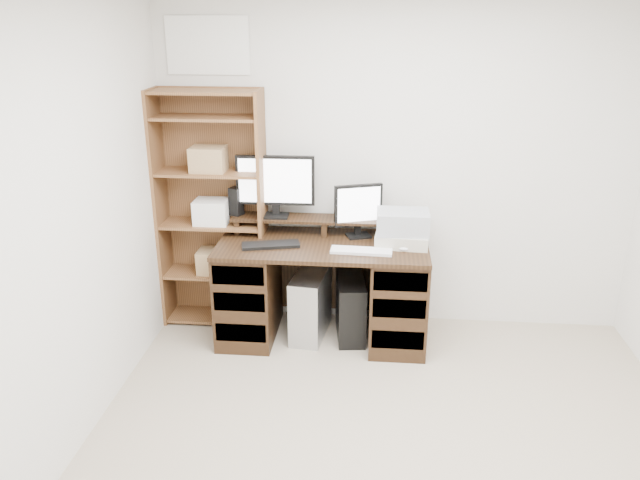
# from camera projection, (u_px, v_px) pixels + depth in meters

# --- Properties ---
(room) EXTENTS (3.54, 4.04, 2.54)m
(room) POSITION_uv_depth(u_px,v_px,m) (404.00, 271.00, 2.71)
(room) COLOR tan
(room) RESTS_ON ground
(desk) EXTENTS (1.50, 0.70, 0.75)m
(desk) POSITION_uv_depth(u_px,v_px,m) (323.00, 289.00, 4.59)
(desk) COLOR black
(desk) RESTS_ON ground
(riser_shelf) EXTENTS (1.40, 0.22, 0.12)m
(riser_shelf) POSITION_uv_depth(u_px,v_px,m) (325.00, 221.00, 4.62)
(riser_shelf) COLOR black
(riser_shelf) RESTS_ON desk
(monitor_wide) EXTENTS (0.58, 0.15, 0.46)m
(monitor_wide) POSITION_uv_depth(u_px,v_px,m) (275.00, 183.00, 4.57)
(monitor_wide) COLOR black
(monitor_wide) RESTS_ON riser_shelf
(monitor_small) EXTENTS (0.35, 0.18, 0.39)m
(monitor_small) POSITION_uv_depth(u_px,v_px,m) (358.00, 208.00, 4.52)
(monitor_small) COLOR black
(monitor_small) RESTS_ON desk
(speaker) EXTENTS (0.11, 0.11, 0.21)m
(speaker) POSITION_uv_depth(u_px,v_px,m) (236.00, 201.00, 4.65)
(speaker) COLOR black
(speaker) RESTS_ON riser_shelf
(keyboard_black) EXTENTS (0.42, 0.23, 0.02)m
(keyboard_black) POSITION_uv_depth(u_px,v_px,m) (271.00, 245.00, 4.39)
(keyboard_black) COLOR black
(keyboard_black) RESTS_ON desk
(keyboard_white) EXTENTS (0.43, 0.15, 0.02)m
(keyboard_white) POSITION_uv_depth(u_px,v_px,m) (361.00, 251.00, 4.28)
(keyboard_white) COLOR silver
(keyboard_white) RESTS_ON desk
(mouse) EXTENTS (0.10, 0.09, 0.04)m
(mouse) POSITION_uv_depth(u_px,v_px,m) (404.00, 248.00, 4.31)
(mouse) COLOR silver
(mouse) RESTS_ON desk
(printer) EXTENTS (0.39, 0.30, 0.09)m
(printer) POSITION_uv_depth(u_px,v_px,m) (402.00, 239.00, 4.41)
(printer) COLOR #BAB5A2
(printer) RESTS_ON desk
(basket) EXTENTS (0.36, 0.26, 0.16)m
(basket) POSITION_uv_depth(u_px,v_px,m) (403.00, 222.00, 4.37)
(basket) COLOR #9EA3A9
(basket) RESTS_ON printer
(tower_silver) EXTENTS (0.28, 0.52, 0.50)m
(tower_silver) POSITION_uv_depth(u_px,v_px,m) (311.00, 304.00, 4.66)
(tower_silver) COLOR #ADB0B4
(tower_silver) RESTS_ON ground
(tower_black) EXTENTS (0.25, 0.48, 0.46)m
(tower_black) POSITION_uv_depth(u_px,v_px,m) (351.00, 308.00, 4.65)
(tower_black) COLOR black
(tower_black) RESTS_ON ground
(bookshelf) EXTENTS (0.80, 0.30, 1.80)m
(bookshelf) POSITION_uv_depth(u_px,v_px,m) (213.00, 208.00, 4.67)
(bookshelf) COLOR brown
(bookshelf) RESTS_ON ground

